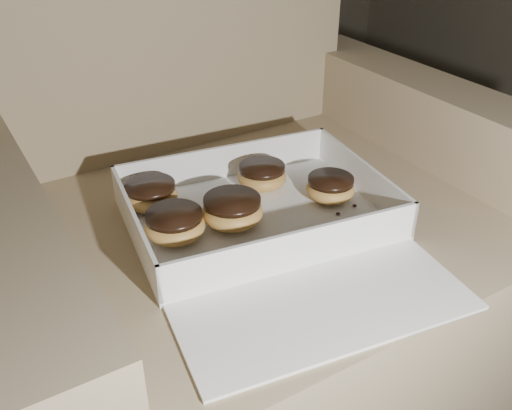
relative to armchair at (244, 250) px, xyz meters
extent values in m
cube|color=#90815C|center=(0.00, -0.05, -0.09)|extent=(0.73, 0.73, 0.42)
cube|color=#90815C|center=(0.00, 0.29, 0.39)|extent=(0.73, 0.14, 0.53)
cube|color=#90815C|center=(-0.39, -0.05, -0.02)|extent=(0.12, 0.73, 0.57)
cube|color=#90815C|center=(0.39, -0.05, -0.02)|extent=(0.12, 0.73, 0.57)
cube|color=white|center=(-0.03, -0.09, 0.13)|extent=(0.43, 0.35, 0.01)
cube|color=white|center=(-0.01, 0.06, 0.16)|extent=(0.39, 0.06, 0.06)
cube|color=white|center=(-0.05, -0.23, 0.16)|extent=(0.39, 0.06, 0.06)
cube|color=white|center=(-0.22, -0.06, 0.16)|extent=(0.05, 0.29, 0.06)
cube|color=white|center=(0.17, -0.12, 0.16)|extent=(0.05, 0.29, 0.06)
cube|color=#C64F67|center=(0.17, -0.12, 0.16)|extent=(0.04, 0.29, 0.05)
cube|color=white|center=(-0.06, -0.32, 0.13)|extent=(0.41, 0.22, 0.01)
ellipsoid|color=gold|center=(0.03, -0.01, 0.15)|extent=(0.09, 0.09, 0.04)
cylinder|color=black|center=(0.03, -0.01, 0.17)|extent=(0.08, 0.08, 0.01)
ellipsoid|color=gold|center=(-0.16, 0.02, 0.15)|extent=(0.09, 0.09, 0.04)
cylinder|color=black|center=(-0.16, 0.02, 0.17)|extent=(0.08, 0.08, 0.01)
ellipsoid|color=gold|center=(-0.07, -0.09, 0.16)|extent=(0.10, 0.10, 0.05)
cylinder|color=black|center=(-0.07, -0.09, 0.18)|extent=(0.09, 0.09, 0.01)
ellipsoid|color=gold|center=(0.11, -0.11, 0.15)|extent=(0.08, 0.08, 0.04)
cylinder|color=black|center=(0.11, -0.11, 0.17)|extent=(0.08, 0.08, 0.01)
ellipsoid|color=gold|center=(-0.16, -0.08, 0.16)|extent=(0.09, 0.09, 0.04)
cylinder|color=black|center=(-0.16, -0.08, 0.17)|extent=(0.08, 0.08, 0.01)
ellipsoid|color=black|center=(-0.09, -0.10, 0.14)|extent=(0.01, 0.01, 0.00)
ellipsoid|color=black|center=(-0.07, -0.12, 0.14)|extent=(0.01, 0.01, 0.00)
ellipsoid|color=black|center=(0.09, -0.16, 0.14)|extent=(0.01, 0.01, 0.00)
ellipsoid|color=black|center=(0.13, -0.15, 0.14)|extent=(0.01, 0.01, 0.00)
ellipsoid|color=black|center=(-0.06, -0.17, 0.14)|extent=(0.01, 0.01, 0.00)
camera|label=1|loc=(-0.43, -0.75, 0.63)|focal=40.00mm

